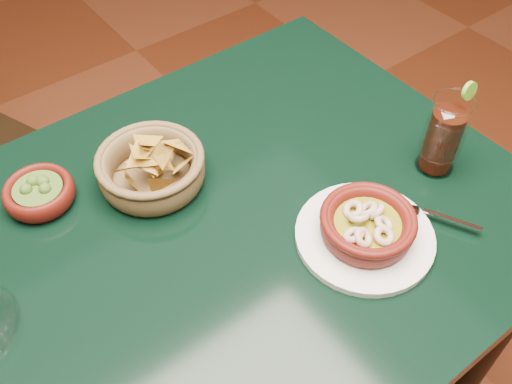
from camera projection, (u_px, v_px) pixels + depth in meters
dining_table at (183, 284)px, 0.97m from camera, size 1.20×0.80×0.75m
shrimp_plate at (367, 228)px, 0.89m from camera, size 0.27×0.22×0.07m
chip_basket at (152, 168)px, 0.97m from camera, size 0.22×0.22×0.12m
guacamole_ramekin at (39, 192)px, 0.94m from camera, size 0.14×0.14×0.05m
cola_drink at (444, 136)px, 0.96m from camera, size 0.15×0.15×0.17m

